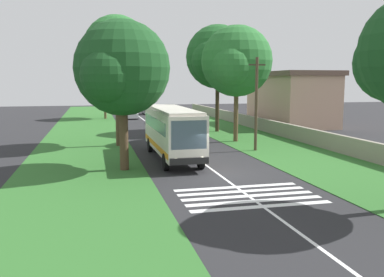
% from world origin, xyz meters
% --- Properties ---
extents(ground, '(160.00, 160.00, 0.00)m').
position_xyz_m(ground, '(0.00, 0.00, 0.00)').
color(ground, '#262628').
extents(grass_verge_left, '(120.00, 8.00, 0.04)m').
position_xyz_m(grass_verge_left, '(15.00, 8.20, 0.02)').
color(grass_verge_left, '#2D6628').
rests_on(grass_verge_left, ground).
extents(grass_verge_right, '(120.00, 8.00, 0.04)m').
position_xyz_m(grass_verge_right, '(15.00, -8.20, 0.02)').
color(grass_verge_right, '#2D6628').
rests_on(grass_verge_right, ground).
extents(centre_line, '(110.00, 0.16, 0.01)m').
position_xyz_m(centre_line, '(15.00, 0.00, 0.00)').
color(centre_line, silver).
rests_on(centre_line, ground).
extents(coach_bus, '(11.16, 2.62, 3.73)m').
position_xyz_m(coach_bus, '(6.33, 1.80, 2.15)').
color(coach_bus, silver).
rests_on(coach_bus, ground).
extents(zebra_crossing, '(4.05, 6.80, 0.01)m').
position_xyz_m(zebra_crossing, '(-4.42, 0.00, 0.00)').
color(zebra_crossing, silver).
rests_on(zebra_crossing, ground).
extents(trailing_car_0, '(4.30, 1.78, 1.43)m').
position_xyz_m(trailing_car_0, '(22.60, -1.57, 0.67)').
color(trailing_car_0, black).
rests_on(trailing_car_0, ground).
extents(trailing_car_1, '(4.30, 1.78, 1.43)m').
position_xyz_m(trailing_car_1, '(32.57, -1.64, 0.67)').
color(trailing_car_1, '#145933').
rests_on(trailing_car_1, ground).
extents(trailing_car_2, '(4.30, 1.78, 1.43)m').
position_xyz_m(trailing_car_2, '(41.06, 1.59, 0.67)').
color(trailing_car_2, silver).
rests_on(trailing_car_2, ground).
extents(trailing_car_3, '(4.30, 1.78, 1.43)m').
position_xyz_m(trailing_car_3, '(49.32, -2.07, 0.67)').
color(trailing_car_3, gray).
rests_on(trailing_car_3, ground).
extents(trailing_minibus_0, '(6.00, 2.14, 2.53)m').
position_xyz_m(trailing_minibus_0, '(60.97, -1.54, 1.55)').
color(trailing_minibus_0, '#CC4C33').
rests_on(trailing_minibus_0, ground).
extents(roadside_tree_left_0, '(7.28, 5.78, 11.23)m').
position_xyz_m(roadside_tree_left_0, '(13.55, 5.40, 8.23)').
color(roadside_tree_left_0, '#4C3826').
rests_on(roadside_tree_left_0, grass_verge_left).
extents(roadside_tree_left_1, '(6.97, 5.81, 8.89)m').
position_xyz_m(roadside_tree_left_1, '(41.66, 5.64, 5.87)').
color(roadside_tree_left_1, brown).
rests_on(roadside_tree_left_1, grass_verge_left).
extents(roadside_tree_left_2, '(6.88, 5.94, 9.38)m').
position_xyz_m(roadside_tree_left_2, '(3.31, 5.60, 6.30)').
color(roadside_tree_left_2, '#4C3826').
rests_on(roadside_tree_left_2, grass_verge_left).
extents(roadside_tree_right_1, '(8.74, 7.04, 11.86)m').
position_xyz_m(roadside_tree_right_1, '(21.88, -6.13, 8.16)').
color(roadside_tree_right_1, '#3D2D1E').
rests_on(roadside_tree_right_1, grass_verge_right).
extents(roadside_tree_right_2, '(7.61, 6.57, 10.75)m').
position_xyz_m(roadside_tree_right_2, '(13.84, -5.59, 7.34)').
color(roadside_tree_right_2, brown).
rests_on(roadside_tree_right_2, grass_verge_right).
extents(utility_pole, '(0.24, 1.40, 7.51)m').
position_xyz_m(utility_pole, '(8.28, -5.51, 3.94)').
color(utility_pole, '#473828').
rests_on(utility_pole, grass_verge_right).
extents(roadside_wall, '(70.00, 0.40, 1.41)m').
position_xyz_m(roadside_wall, '(20.00, -11.60, 0.74)').
color(roadside_wall, gray).
rests_on(roadside_wall, grass_verge_right).
extents(roadside_building, '(14.07, 7.42, 6.92)m').
position_xyz_m(roadside_building, '(26.54, -17.73, 3.50)').
color(roadside_building, tan).
rests_on(roadside_building, ground).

